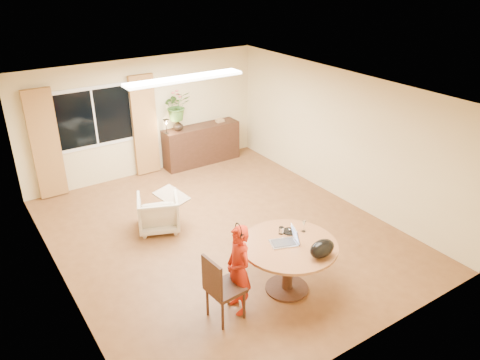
{
  "coord_description": "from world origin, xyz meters",
  "views": [
    {
      "loc": [
        -3.71,
        -6.17,
        4.5
      ],
      "look_at": [
        0.24,
        -0.2,
        1.08
      ],
      "focal_mm": 35.0,
      "sensor_mm": 36.0,
      "label": 1
    }
  ],
  "objects_px": {
    "dining_chair": "(225,287)",
    "sideboard": "(202,144)",
    "child": "(239,270)",
    "armchair": "(158,212)",
    "dining_table": "(289,254)"
  },
  "relations": [
    {
      "from": "child",
      "to": "sideboard",
      "type": "height_order",
      "value": "child"
    },
    {
      "from": "sideboard",
      "to": "armchair",
      "type": "bearing_deg",
      "value": -133.93
    },
    {
      "from": "child",
      "to": "armchair",
      "type": "height_order",
      "value": "child"
    },
    {
      "from": "child",
      "to": "armchair",
      "type": "relative_size",
      "value": 1.83
    },
    {
      "from": "dining_chair",
      "to": "sideboard",
      "type": "xyz_separation_m",
      "value": [
        2.37,
        4.88,
        -0.04
      ]
    },
    {
      "from": "child",
      "to": "sideboard",
      "type": "bearing_deg",
      "value": 162.55
    },
    {
      "from": "dining_chair",
      "to": "sideboard",
      "type": "distance_m",
      "value": 5.42
    },
    {
      "from": "child",
      "to": "sideboard",
      "type": "relative_size",
      "value": 0.72
    },
    {
      "from": "dining_chair",
      "to": "armchair",
      "type": "relative_size",
      "value": 1.39
    },
    {
      "from": "child",
      "to": "sideboard",
      "type": "distance_m",
      "value": 5.3
    },
    {
      "from": "dining_chair",
      "to": "sideboard",
      "type": "height_order",
      "value": "dining_chair"
    },
    {
      "from": "dining_table",
      "to": "armchair",
      "type": "height_order",
      "value": "dining_table"
    },
    {
      "from": "armchair",
      "to": "dining_chair",
      "type": "bearing_deg",
      "value": 107.19
    },
    {
      "from": "dining_chair",
      "to": "sideboard",
      "type": "bearing_deg",
      "value": 59.89
    },
    {
      "from": "dining_table",
      "to": "dining_chair",
      "type": "xyz_separation_m",
      "value": [
        -1.08,
        0.0,
        -0.12
      ]
    }
  ]
}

